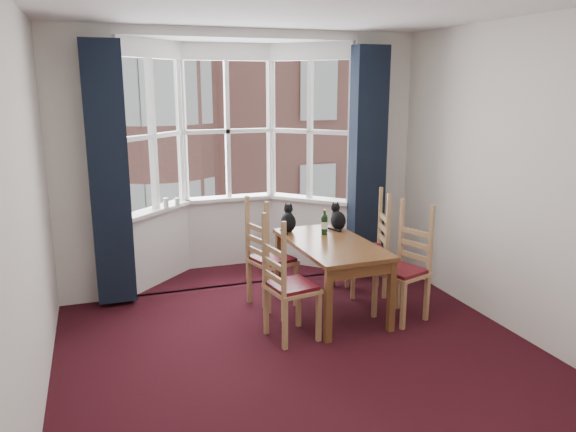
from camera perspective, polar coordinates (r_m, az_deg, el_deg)
name	(u,v)px	position (r m, az deg, el deg)	size (l,w,h in m)	color
floor	(319,376)	(4.58, 3.17, -15.94)	(4.50, 4.50, 0.00)	black
wall_left	(20,224)	(3.82, -25.57, -0.69)	(4.50, 4.50, 0.00)	silver
wall_right	(542,186)	(5.18, 24.38, 2.81)	(4.50, 4.50, 0.00)	silver
wall_near	(561,324)	(2.26, 25.95, -9.83)	(4.00, 4.00, 0.00)	silver
wall_back_pier_left	(84,169)	(6.00, -20.02, 4.49)	(0.70, 0.12, 2.80)	silver
wall_back_pier_right	(378,156)	(6.79, 9.12, 6.07)	(0.70, 0.12, 2.80)	silver
bay_window	(233,156)	(6.68, -5.64, 6.05)	(2.76, 0.94, 2.80)	white
curtain_left	(109,176)	(5.83, -17.74, 3.93)	(0.38, 0.22, 2.60)	black
curtain_right	(367,163)	(6.54, 8.06, 5.38)	(0.38, 0.22, 2.60)	black
dining_table	(331,251)	(5.56, 4.38, -3.53)	(0.78, 1.40, 0.72)	brown
chair_left_near	(283,290)	(4.97, -0.52, -7.49)	(0.47, 0.48, 0.92)	tan
chair_left_far	(265,262)	(5.71, -2.38, -4.71)	(0.50, 0.52, 0.92)	tan
chair_right_near	(408,271)	(5.58, 12.08, -5.44)	(0.52, 0.53, 0.92)	tan
chair_right_far	(375,251)	(6.15, 8.79, -3.53)	(0.50, 0.51, 0.92)	tan
cat_left	(288,221)	(5.89, 0.03, -0.47)	(0.21, 0.25, 0.30)	black
cat_right	(338,219)	(5.99, 5.09, -0.29)	(0.16, 0.22, 0.30)	black
wine_bottle	(324,223)	(5.77, 3.72, -0.76)	(0.07, 0.07, 0.26)	black
candle_tall	(166,203)	(6.47, -12.30, 1.31)	(0.06, 0.06, 0.11)	white
candle_short	(177,202)	(6.51, -11.18, 1.39)	(0.06, 0.06, 0.10)	white
street	(126,217)	(36.91, -16.14, -0.10)	(80.00, 80.00, 0.00)	#333335
tenement_building	(145,105)	(17.78, -14.32, 10.86)	(18.40, 7.80, 15.20)	#90564A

